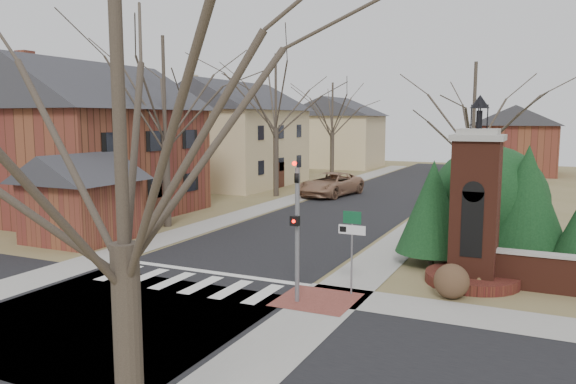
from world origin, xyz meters
The scene contains 28 objects.
ground centered at (0.00, 0.00, 0.00)m, with size 120.00×120.00×0.00m, color brown.
main_street centered at (0.00, 22.00, 0.01)m, with size 8.00×70.00×0.01m, color black.
cross_street centered at (0.00, -3.00, 0.01)m, with size 120.00×8.00×0.01m, color black.
crosswalk_zone centered at (0.00, 0.80, 0.01)m, with size 8.00×2.20×0.02m, color silver.
stop_bar centered at (0.00, 2.30, 0.01)m, with size 8.00×0.35×0.02m, color silver.
sidewalk_right_main centered at (5.20, 22.00, 0.01)m, with size 2.00×60.00×0.02m, color gray.
sidewalk_left centered at (-5.20, 22.00, 0.01)m, with size 2.00×60.00×0.02m, color gray.
curb_apron centered at (4.80, 1.00, 0.01)m, with size 2.40×2.40×0.02m, color brown.
traffic_signal_pole centered at (4.30, 0.57, 2.59)m, with size 0.28×0.41×4.50m.
sign_post centered at (5.59, 1.99, 1.95)m, with size 0.90×0.07×2.75m.
brick_gate_monument centered at (9.00, 4.99, 2.17)m, with size 3.20×3.20×6.47m.
house_brick_left centered at (-13.01, 9.99, 4.66)m, with size 9.80×11.80×9.42m.
house_stucco_left centered at (-13.50, 27.00, 4.59)m, with size 9.80×12.80×9.28m.
garage_left centered at (-8.52, 4.49, 2.24)m, with size 4.80×4.80×4.29m.
house_distant_left centered at (-12.01, 48.00, 4.25)m, with size 10.80×8.80×8.53m.
house_distant_right centered at (7.99, 47.99, 3.65)m, with size 8.80×8.80×7.30m.
evergreen_near centered at (7.20, 7.00, 2.30)m, with size 2.80×2.80×4.10m.
evergreen_mid centered at (10.50, 8.20, 2.60)m, with size 3.40×3.40×4.70m.
evergreen_mass centered at (9.00, 9.50, 2.40)m, with size 4.80×4.80×4.80m, color black.
bare_tree_0 centered at (-7.00, 9.00, 7.70)m, with size 8.05×8.05×11.15m.
bare_tree_1 centered at (-7.00, 22.00, 8.03)m, with size 8.40×8.40×11.64m.
bare_tree_2 centered at (-7.50, 35.00, 7.03)m, with size 7.35×7.35×10.19m.
bare_tree_3 centered at (7.50, 16.00, 6.69)m, with size 7.00×7.00×9.70m.
bare_tree_4 centered at (6.00, -9.00, 6.35)m, with size 6.65×6.65×9.21m.
pickup_truck centered at (-3.40, 23.86, 0.86)m, with size 2.85×6.17×1.72m, color #9E7256.
distant_car centered at (3.31, 40.53, 0.70)m, with size 1.47×4.23×1.39m, color #2C2F33.
dry_shrub_left centered at (8.60, 3.00, 0.56)m, with size 1.12×1.12×1.12m, color #4F3724.
dry_shrub_right centered at (9.30, 4.60, 0.36)m, with size 0.72×0.72×0.72m, color brown.
Camera 1 is at (11.21, -14.85, 5.68)m, focal length 35.00 mm.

